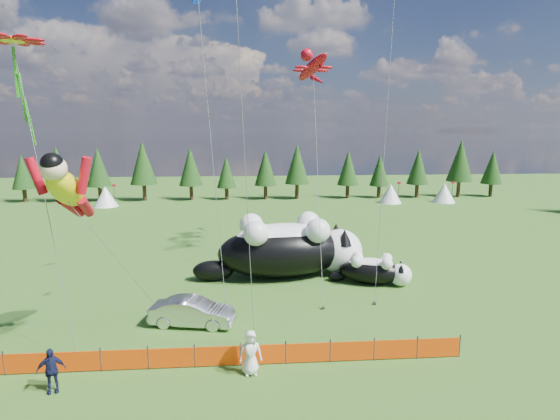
# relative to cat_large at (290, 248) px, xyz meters

# --- Properties ---
(ground) EXTENTS (160.00, 160.00, 0.00)m
(ground) POSITION_rel_cat_large_xyz_m (-4.34, -8.97, -2.09)
(ground) COLOR #143209
(ground) RESTS_ON ground
(safety_fence) EXTENTS (22.06, 0.06, 1.10)m
(safety_fence) POSITION_rel_cat_large_xyz_m (-4.34, -11.97, -1.59)
(safety_fence) COLOR #262626
(safety_fence) RESTS_ON ground
(tree_line) EXTENTS (90.00, 4.00, 8.00)m
(tree_line) POSITION_rel_cat_large_xyz_m (-4.34, 36.03, 1.91)
(tree_line) COLOR black
(tree_line) RESTS_ON ground
(festival_tents) EXTENTS (50.00, 3.20, 2.80)m
(festival_tents) POSITION_rel_cat_large_xyz_m (6.66, 31.03, -0.69)
(festival_tents) COLOR white
(festival_tents) RESTS_ON ground
(cat_large) EXTENTS (12.18, 5.21, 4.40)m
(cat_large) POSITION_rel_cat_large_xyz_m (0.00, 0.00, 0.00)
(cat_large) COLOR black
(cat_large) RESTS_ON ground
(cat_small) EXTENTS (5.49, 3.12, 2.03)m
(cat_small) POSITION_rel_cat_large_xyz_m (5.58, -2.06, -1.13)
(cat_small) COLOR black
(cat_small) RESTS_ON ground
(car) EXTENTS (4.68, 2.36, 1.47)m
(car) POSITION_rel_cat_large_xyz_m (-5.95, -7.63, -1.35)
(car) COLOR silver
(car) RESTS_ON ground
(spectator_c) EXTENTS (1.20, 0.86, 1.85)m
(spectator_c) POSITION_rel_cat_large_xyz_m (-10.77, -13.38, -1.17)
(spectator_c) COLOR #15193B
(spectator_c) RESTS_ON ground
(spectator_e) EXTENTS (1.03, 0.75, 1.96)m
(spectator_e) POSITION_rel_cat_large_xyz_m (-2.90, -12.67, -1.11)
(spectator_e) COLOR silver
(spectator_e) RESTS_ON ground
(superhero_kite) EXTENTS (5.25, 5.94, 10.26)m
(superhero_kite) POSITION_rel_cat_large_xyz_m (-10.81, -10.28, 5.66)
(superhero_kite) COLOR yellow
(superhero_kite) RESTS_ON ground
(gecko_kite) EXTENTS (5.00, 15.04, 18.94)m
(gecko_kite) POSITION_rel_cat_large_xyz_m (2.29, 5.46, 13.04)
(gecko_kite) COLOR #B30819
(gecko_kite) RESTS_ON ground
(flower_kite) EXTENTS (4.72, 4.89, 14.76)m
(flower_kite) POSITION_rel_cat_large_xyz_m (-13.47, -8.15, 12.04)
(flower_kite) COLOR #B30819
(flower_kite) RESTS_ON ground
(diamond_kite_a) EXTENTS (1.73, 2.90, 18.12)m
(diamond_kite_a) POSITION_rel_cat_large_xyz_m (-5.37, -4.77, 14.47)
(diamond_kite_a) COLOR #0C30B5
(diamond_kite_a) RESTS_ON ground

